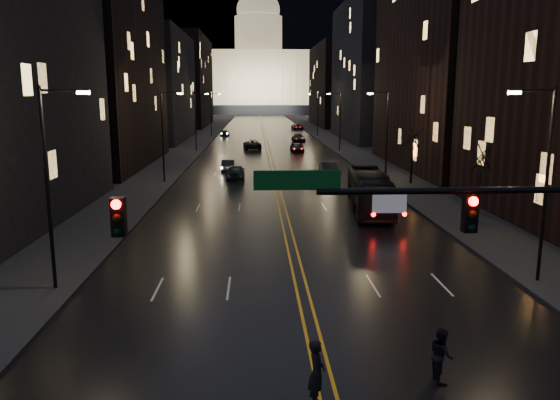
{
  "coord_description": "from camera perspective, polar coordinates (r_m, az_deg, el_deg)",
  "views": [
    {
      "loc": [
        -2.05,
        -13.55,
        8.62
      ],
      "look_at": [
        -0.83,
        13.15,
        3.44
      ],
      "focal_mm": 35.0,
      "sensor_mm": 36.0,
      "label": 1
    }
  ],
  "objects": [
    {
      "name": "road",
      "position": [
        143.83,
        -1.82,
        7.53
      ],
      "size": [
        20.0,
        320.0,
        0.02
      ],
      "primitive_type": "cube",
      "color": "black",
      "rests_on": "ground"
    },
    {
      "name": "sidewalk_left",
      "position": [
        144.3,
        -7.44,
        7.48
      ],
      "size": [
        8.0,
        320.0,
        0.16
      ],
      "primitive_type": "cube",
      "color": "black",
      "rests_on": "ground"
    },
    {
      "name": "sidewalk_right",
      "position": [
        144.7,
        3.78,
        7.56
      ],
      "size": [
        8.0,
        320.0,
        0.16
      ],
      "primitive_type": "cube",
      "color": "black",
      "rests_on": "ground"
    },
    {
      "name": "center_line",
      "position": [
        143.83,
        -1.82,
        7.54
      ],
      "size": [
        0.62,
        320.0,
        0.01
      ],
      "primitive_type": "cube",
      "color": "orange",
      "rests_on": "road"
    },
    {
      "name": "building_left_mid",
      "position": [
        70.37,
        -18.89,
        14.78
      ],
      "size": [
        12.0,
        30.0,
        28.0
      ],
      "primitive_type": "cube",
      "color": "black",
      "rests_on": "ground"
    },
    {
      "name": "building_left_far",
      "position": [
        107.25,
        -13.07,
        11.43
      ],
      "size": [
        12.0,
        34.0,
        20.0
      ],
      "primitive_type": "cube",
      "color": "black",
      "rests_on": "ground"
    },
    {
      "name": "building_left_dist",
      "position": [
        154.76,
        -9.88,
        12.06
      ],
      "size": [
        12.0,
        40.0,
        24.0
      ],
      "primitive_type": "cube",
      "color": "black",
      "rests_on": "ground"
    },
    {
      "name": "building_right_tall",
      "position": [
        68.4,
        18.14,
        19.18
      ],
      "size": [
        12.0,
        30.0,
        38.0
      ],
      "primitive_type": "cube",
      "color": "black",
      "rests_on": "ground"
    },
    {
      "name": "building_right_mid",
      "position": [
        108.13,
        9.94,
        13.13
      ],
      "size": [
        12.0,
        34.0,
        26.0
      ],
      "primitive_type": "cube",
      "color": "black",
      "rests_on": "ground"
    },
    {
      "name": "building_right_dist",
      "position": [
        155.29,
        6.04,
        11.79
      ],
      "size": [
        12.0,
        40.0,
        22.0
      ],
      "primitive_type": "cube",
      "color": "black",
      "rests_on": "ground"
    },
    {
      "name": "mountain_ridge",
      "position": [
        399.79,
        3.63,
        19.06
      ],
      "size": [
        520.0,
        60.0,
        130.0
      ],
      "primitive_type": "cube",
      "color": "black",
      "rests_on": "ground"
    },
    {
      "name": "capitol",
      "position": [
        263.7,
        -2.24,
        12.82
      ],
      "size": [
        90.0,
        50.0,
        58.5
      ],
      "color": "black",
      "rests_on": "ground"
    },
    {
      "name": "traffic_signal",
      "position": [
        16.1,
        27.11,
        -2.89
      ],
      "size": [
        17.29,
        0.45,
        7.0
      ],
      "color": "black",
      "rests_on": "ground"
    },
    {
      "name": "streetlamp_right_near",
      "position": [
        27.07,
        25.8,
        2.36
      ],
      "size": [
        2.13,
        0.25,
        9.0
      ],
      "color": "black",
      "rests_on": "ground"
    },
    {
      "name": "streetlamp_left_near",
      "position": [
        25.38,
        -22.81,
        2.09
      ],
      "size": [
        2.13,
        0.25,
        9.0
      ],
      "color": "black",
      "rests_on": "ground"
    },
    {
      "name": "streetlamp_right_mid",
      "position": [
        55.19,
        10.94,
        7.1
      ],
      "size": [
        2.13,
        0.25,
        9.0
      ],
      "color": "black",
      "rests_on": "ground"
    },
    {
      "name": "streetlamp_left_mid",
      "position": [
        54.38,
        -11.99,
        7.0
      ],
      "size": [
        2.13,
        0.25,
        9.0
      ],
      "color": "black",
      "rests_on": "ground"
    },
    {
      "name": "streetlamp_right_far",
      "position": [
        84.61,
        6.19,
        8.51
      ],
      "size": [
        2.13,
        0.25,
        9.0
      ],
      "color": "black",
      "rests_on": "ground"
    },
    {
      "name": "streetlamp_left_far",
      "position": [
        84.09,
        -8.7,
        8.43
      ],
      "size": [
        2.13,
        0.25,
        9.0
      ],
      "color": "black",
      "rests_on": "ground"
    },
    {
      "name": "streetlamp_right_dist",
      "position": [
        114.34,
        3.88,
        9.17
      ],
      "size": [
        2.13,
        0.25,
        9.0
      ],
      "color": "black",
      "rests_on": "ground"
    },
    {
      "name": "streetlamp_left_dist",
      "position": [
        113.95,
        -7.13,
        9.11
      ],
      "size": [
        2.13,
        0.25,
        9.0
      ],
      "color": "black",
      "rests_on": "ground"
    },
    {
      "name": "tree_right_mid",
      "position": [
        38.83,
        20.25,
        4.24
      ],
      "size": [
        2.4,
        2.4,
        6.65
      ],
      "color": "black",
      "rests_on": "ground"
    },
    {
      "name": "tree_right_far",
      "position": [
        53.86,
        13.69,
        6.3
      ],
      "size": [
        2.4,
        2.4,
        6.65
      ],
      "color": "black",
      "rests_on": "ground"
    },
    {
      "name": "bus",
      "position": [
        41.14,
        9.36,
        0.85
      ],
      "size": [
        3.56,
        10.95,
        3.0
      ],
      "primitive_type": "imported",
      "rotation": [
        0.0,
        0.0,
        -0.1
      ],
      "color": "black",
      "rests_on": "ground"
    },
    {
      "name": "oncoming_car_a",
      "position": [
        56.44,
        -4.67,
        2.96
      ],
      "size": [
        1.9,
        4.66,
        1.58
      ],
      "primitive_type": "imported",
      "rotation": [
        0.0,
        0.0,
        3.15
      ],
      "color": "black",
      "rests_on": "ground"
    },
    {
      "name": "oncoming_car_b",
      "position": [
        62.39,
        -5.47,
        3.61
      ],
      "size": [
        1.6,
        4.23,
        1.38
      ],
      "primitive_type": "imported",
      "rotation": [
        0.0,
        0.0,
        3.18
      ],
      "color": "black",
      "rests_on": "ground"
    },
    {
      "name": "oncoming_car_c",
      "position": [
        87.53,
        -2.93,
        5.81
      ],
      "size": [
        3.09,
        5.84,
        1.56
      ],
      "primitive_type": "imported",
      "rotation": [
        0.0,
        0.0,
        3.23
      ],
      "color": "black",
      "rests_on": "ground"
    },
    {
      "name": "oncoming_car_d",
      "position": [
        115.96,
        -5.78,
        6.96
      ],
      "size": [
        1.92,
        4.43,
        1.27
      ],
      "primitive_type": "imported",
      "rotation": [
        0.0,
        0.0,
        3.11
      ],
      "color": "black",
      "rests_on": "ground"
    },
    {
      "name": "receding_car_a",
      "position": [
        58.3,
        5.13,
        3.18
      ],
      "size": [
        1.63,
        4.66,
        1.53
      ],
      "primitive_type": "imported",
      "rotation": [
        0.0,
        0.0,
        -0.0
      ],
      "color": "black",
      "rests_on": "ground"
    },
    {
      "name": "receding_car_b",
      "position": [
        82.82,
        1.78,
        5.5
      ],
      "size": [
        2.1,
        4.45,
        1.47
      ],
      "primitive_type": "imported",
      "rotation": [
        0.0,
        0.0,
        0.08
      ],
      "color": "black",
      "rests_on": "ground"
    },
    {
      "name": "receding_car_c",
      "position": [
        100.6,
        1.93,
        6.48
      ],
      "size": [
        2.47,
        5.32,
        1.5
      ],
      "primitive_type": "imported",
      "rotation": [
        0.0,
        0.0,
        0.07
      ],
      "color": "black",
      "rests_on": "ground"
    },
    {
      "name": "receding_car_d",
      "position": [
        136.45,
        1.83,
        7.64
      ],
      "size": [
        2.93,
        5.41,
        1.44
      ],
      "primitive_type": "imported",
      "rotation": [
        0.0,
        0.0,
        0.11
      ],
      "color": "black",
      "rests_on": "ground"
    },
    {
      "name": "pedestrian_a",
      "position": [
        16.0,
        3.85,
        -17.6
      ],
      "size": [
        0.59,
        0.79,
        1.96
      ],
      "primitive_type": "imported",
      "rotation": [
        0.0,
        0.0,
        1.39
      ],
      "color": "black",
      "rests_on": "ground"
    },
    {
      "name": "pedestrian_b",
      "position": [
        17.92,
        16.49,
        -15.22
      ],
      "size": [
        0.46,
        0.83,
        1.7
      ],
      "primitive_type": "imported",
      "rotation": [
        0.0,
        0.0,
        1.58
      ],
      "color": "black",
      "rests_on": "ground"
    }
  ]
}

